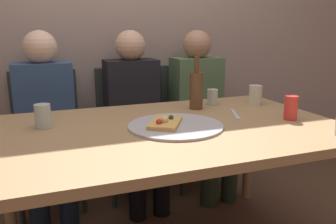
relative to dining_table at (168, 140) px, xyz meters
The scene contains 16 objects.
back_wall 1.28m from the dining_table, 90.00° to the left, with size 6.00×0.10×2.60m, color gray.
dining_table is the anchor object (origin of this frame).
pizza_tray 0.08m from the dining_table, 46.80° to the right, with size 0.45×0.45×0.01m, color #ADADB2.
pizza_slice_last 0.09m from the dining_table, 146.15° to the right, with size 0.22×0.26×0.05m.
wine_bottle 0.43m from the dining_table, 45.47° to the left, with size 0.08×0.08×0.30m.
tumbler_near 0.72m from the dining_table, 21.69° to the left, with size 0.08×0.08×0.12m, color beige.
tumbler_far 0.59m from the dining_table, 162.02° to the left, with size 0.07×0.07×0.11m, color #B7C6BC.
short_glass 0.55m from the dining_table, 39.98° to the left, with size 0.06×0.06×0.09m, color #B7C6BC.
soda_can 0.64m from the dining_table, ahead, with size 0.07×0.07×0.12m, color red.
table_knife 0.42m from the dining_table, 10.43° to the left, with size 0.22×0.02×0.01m, color #B7B7BC.
chair_left 1.07m from the dining_table, 120.30° to the left, with size 0.44×0.44×0.90m.
chair_middle 0.93m from the dining_table, 87.24° to the left, with size 0.44×0.44×0.90m.
chair_right 1.07m from the dining_table, 59.16° to the left, with size 0.44×0.44×0.90m.
guest_in_sweater 0.93m from the dining_table, 125.01° to the left, with size 0.36×0.56×1.17m.
guest_in_beanie 0.76m from the dining_table, 86.69° to the left, with size 0.36×0.56×1.17m.
guest_by_wall 0.94m from the dining_table, 54.41° to the left, with size 0.36×0.56×1.17m.
Camera 1 is at (-0.55, -1.45, 1.18)m, focal length 36.62 mm.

